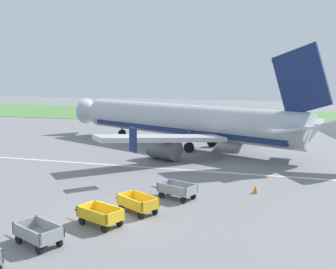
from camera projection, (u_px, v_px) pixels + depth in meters
ground_plane at (108, 216)px, 24.14m from camera, size 220.00×220.00×0.00m
grass_strip at (233, 116)px, 81.49m from camera, size 220.00×28.00×0.06m
apron_stripe at (167, 169)px, 36.21m from camera, size 120.00×0.36×0.01m
airplane at (191, 122)px, 45.92m from camera, size 35.63×29.23×11.34m
baggage_cart_second_in_row at (38, 233)px, 20.01m from camera, size 3.54×2.30×1.07m
baggage_cart_third_in_row at (100, 215)px, 22.59m from camera, size 3.57×2.24×1.07m
baggage_cart_fourth_in_row at (138, 203)px, 24.65m from camera, size 3.43×2.48×1.07m
baggage_cart_far_end at (177, 190)px, 27.51m from camera, size 3.58×2.21×1.07m
traffic_cone_near_plane at (255, 189)px, 28.76m from camera, size 0.42×0.42×0.55m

